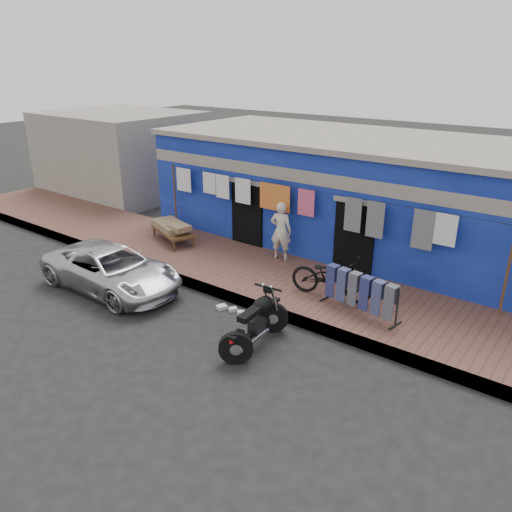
{
  "coord_description": "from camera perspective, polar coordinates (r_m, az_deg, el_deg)",
  "views": [
    {
      "loc": [
        6.58,
        -6.71,
        5.5
      ],
      "look_at": [
        0.0,
        2.0,
        1.15
      ],
      "focal_mm": 35.0,
      "sensor_mm": 36.0,
      "label": 1
    }
  ],
  "objects": [
    {
      "name": "neighbor_left",
      "position": [
        22.62,
        -15.06,
        11.31
      ],
      "size": [
        6.0,
        5.0,
        3.4
      ],
      "primitive_type": "cube",
      "color": "#9E9384",
      "rests_on": "ground"
    },
    {
      "name": "charpoy",
      "position": [
        15.47,
        -9.47,
        2.73
      ],
      "size": [
        2.3,
        1.98,
        0.59
      ],
      "primitive_type": null,
      "rotation": [
        0.0,
        0.0,
        -0.36
      ],
      "color": "brown",
      "rests_on": "sidewalk"
    },
    {
      "name": "clothesline",
      "position": [
        13.48,
        4.63,
        5.82
      ],
      "size": [
        10.06,
        0.06,
        2.1
      ],
      "color": "brown",
      "rests_on": "sidewalk"
    },
    {
      "name": "litter_a",
      "position": [
        11.55,
        -1.68,
        -6.5
      ],
      "size": [
        0.22,
        0.21,
        0.08
      ],
      "primitive_type": "cube",
      "rotation": [
        0.0,
        0.0,
        0.53
      ],
      "color": "silver",
      "rests_on": "ground"
    },
    {
      "name": "litter_b",
      "position": [
        11.69,
        -2.65,
        -6.13
      ],
      "size": [
        0.21,
        0.22,
        0.09
      ],
      "primitive_type": "cube",
      "rotation": [
        0.0,
        0.0,
        1.04
      ],
      "color": "silver",
      "rests_on": "ground"
    },
    {
      "name": "seated_person",
      "position": [
        13.76,
        2.87,
        2.9
      ],
      "size": [
        0.67,
        0.54,
        1.64
      ],
      "primitive_type": "imported",
      "rotation": [
        0.0,
        0.0,
        3.42
      ],
      "color": "beige",
      "rests_on": "sidewalk"
    },
    {
      "name": "motorcycle",
      "position": [
        10.09,
        -0.09,
        -7.49
      ],
      "size": [
        0.96,
        1.9,
        1.15
      ],
      "primitive_type": null,
      "rotation": [
        0.0,
        0.0,
        0.09
      ],
      "color": "black",
      "rests_on": "ground"
    },
    {
      "name": "car",
      "position": [
        13.08,
        -16.21,
        -1.37
      ],
      "size": [
        4.03,
        1.87,
        1.13
      ],
      "primitive_type": "imported",
      "rotation": [
        0.0,
        0.0,
        1.58
      ],
      "color": "silver",
      "rests_on": "ground"
    },
    {
      "name": "bicycle",
      "position": [
        11.67,
        8.63,
        -1.88
      ],
      "size": [
        2.02,
        1.0,
        1.25
      ],
      "primitive_type": "imported",
      "rotation": [
        0.0,
        0.0,
        1.74
      ],
      "color": "black",
      "rests_on": "sidewalk"
    },
    {
      "name": "jeans_rack",
      "position": [
        11.17,
        11.85,
        -4.16
      ],
      "size": [
        2.04,
        0.97,
        0.92
      ],
      "primitive_type": null,
      "rotation": [
        0.0,
        0.0,
        -0.15
      ],
      "color": "black",
      "rests_on": "sidewalk"
    },
    {
      "name": "ground",
      "position": [
        10.89,
        -6.43,
        -8.76
      ],
      "size": [
        80.0,
        80.0,
        0.0
      ],
      "primitive_type": "plane",
      "color": "black",
      "rests_on": "ground"
    },
    {
      "name": "curb",
      "position": [
        11.85,
        -1.32,
        -5.25
      ],
      "size": [
        28.0,
        0.1,
        0.25
      ],
      "primitive_type": "cube",
      "color": "gray",
      "rests_on": "ground"
    },
    {
      "name": "sidewalk",
      "position": [
        12.91,
        2.68,
        -2.92
      ],
      "size": [
        28.0,
        3.0,
        0.25
      ],
      "primitive_type": "cube",
      "color": "brown",
      "rests_on": "ground"
    },
    {
      "name": "building",
      "position": [
        15.67,
        11.15,
        7.22
      ],
      "size": [
        12.2,
        5.2,
        3.36
      ],
      "color": "navy",
      "rests_on": "ground"
    },
    {
      "name": "litter_c",
      "position": [
        11.81,
        -3.94,
        -5.85
      ],
      "size": [
        0.26,
        0.28,
        0.09
      ],
      "primitive_type": "cube",
      "rotation": [
        0.0,
        0.0,
        1.16
      ],
      "color": "silver",
      "rests_on": "ground"
    }
  ]
}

